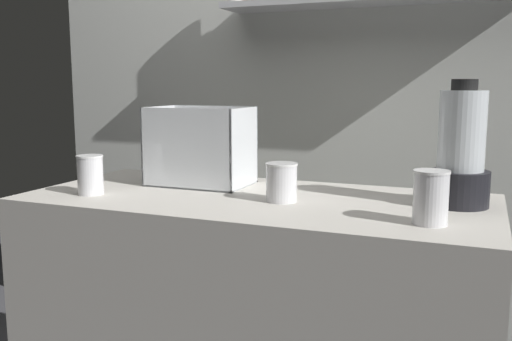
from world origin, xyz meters
TOP-DOWN VIEW (x-y plane):
  - counter at (0.00, 0.00)m, footprint 1.40×0.64m
  - back_wall_unit at (0.00, 0.77)m, footprint 2.60×0.24m
  - carrot_display_bin at (-0.26, 0.13)m, footprint 0.33×0.22m
  - blender_pitcher at (0.57, 0.09)m, footprint 0.16×0.16m
  - juice_cup_carrot_far_left at (-0.49, -0.16)m, footprint 0.08×0.08m
  - juice_cup_beet_left at (0.09, -0.04)m, footprint 0.09×0.09m
  - juice_cup_orange_middle at (0.52, -0.15)m, footprint 0.09×0.09m

SIDE VIEW (x-z plane):
  - counter at x=0.00m, z-range 0.00..0.90m
  - juice_cup_beet_left at x=0.09m, z-range 0.89..1.00m
  - juice_cup_carrot_far_left at x=-0.49m, z-range 0.89..1.01m
  - juice_cup_orange_middle at x=0.52m, z-range 0.89..1.02m
  - carrot_display_bin at x=-0.26m, z-range 0.85..1.12m
  - blender_pitcher at x=0.57m, z-range 0.87..1.22m
  - back_wall_unit at x=0.00m, z-range 0.01..2.51m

